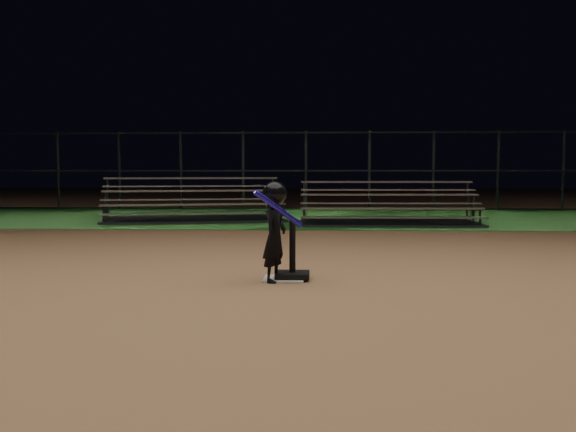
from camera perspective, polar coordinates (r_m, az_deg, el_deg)
The scene contains 8 objects.
ground at distance 7.09m, azimuth -0.39°, elevation -5.81°, with size 80.00×80.00×0.00m, color #9D6D47.
grass_strip at distance 17.02m, azimuth 1.44°, elevation -0.05°, with size 60.00×8.00×0.01m, color #1B4E19.
home_plate at distance 7.09m, azimuth -0.39°, elevation -5.72°, with size 0.45×0.45×0.02m, color beige.
batting_tee at distance 7.09m, azimuth 0.41°, elevation -4.66°, with size 0.38×0.38×0.67m.
child_batter at distance 6.89m, azimuth -1.21°, elevation -1.14°, with size 0.53×0.51×1.11m.
bleacher_left at distance 15.75m, azimuth -8.53°, elevation 0.36°, with size 4.76×3.10×1.07m.
bleacher_right at distance 14.67m, azimuth 9.10°, elevation 0.03°, with size 4.08×2.04×0.99m.
backstop_fence at distance 19.98m, azimuth 1.64°, elevation 4.12°, with size 20.08×0.08×2.50m.
Camera 1 is at (0.38, -6.97, 1.21)m, focal length 39.28 mm.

